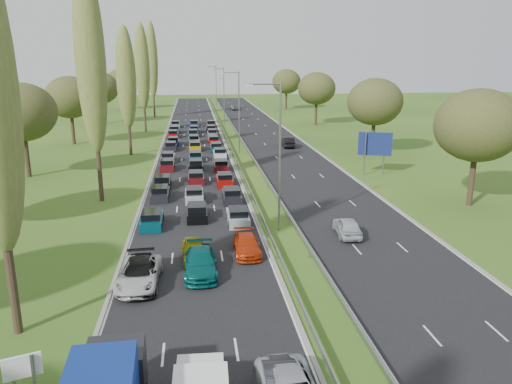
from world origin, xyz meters
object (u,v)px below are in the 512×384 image
direction_sign (375,146)px  near_car_3 (140,273)px  info_sign (23,372)px  near_car_2 (139,274)px

direction_sign → near_car_3: bearing=-132.1°
info_sign → direction_sign: (28.80, 38.43, 2.20)m
near_car_3 → direction_sign: size_ratio=1.00×
near_car_2 → direction_sign: (25.26, 27.88, 2.81)m
near_car_2 → info_sign: size_ratio=2.55×
info_sign → direction_sign: bearing=53.2°
near_car_2 → direction_sign: size_ratio=1.03×
near_car_3 → direction_sign: 37.69m
near_car_3 → info_sign: (-3.59, -10.56, 0.60)m
near_car_3 → info_sign: size_ratio=2.47×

